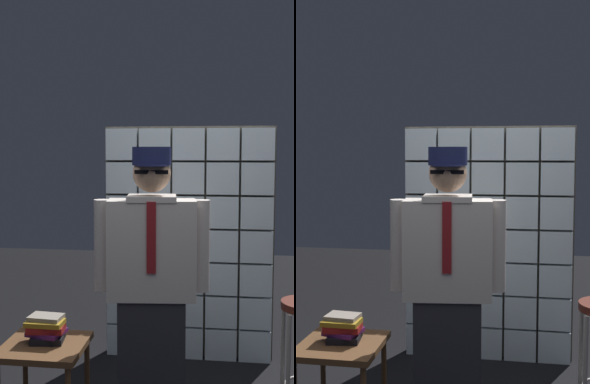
# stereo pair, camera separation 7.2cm
# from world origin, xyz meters

# --- Properties ---
(glass_block_wall) EXTENTS (1.46, 0.10, 2.04)m
(glass_block_wall) POSITION_xyz_m (0.00, 1.49, 1.00)
(glass_block_wall) COLOR silver
(glass_block_wall) RESTS_ON ground
(standing_person) EXTENTS (0.73, 0.33, 1.83)m
(standing_person) POSITION_xyz_m (-0.16, 0.28, 0.95)
(standing_person) COLOR #28282D
(standing_person) RESTS_ON ground
(side_table) EXTENTS (0.52, 0.52, 0.58)m
(side_table) POSITION_xyz_m (-0.85, 0.20, 0.50)
(side_table) COLOR brown
(side_table) RESTS_ON ground
(book_stack) EXTENTS (0.25, 0.23, 0.17)m
(book_stack) POSITION_xyz_m (-0.84, 0.24, 0.66)
(book_stack) COLOR black
(book_stack) RESTS_ON side_table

